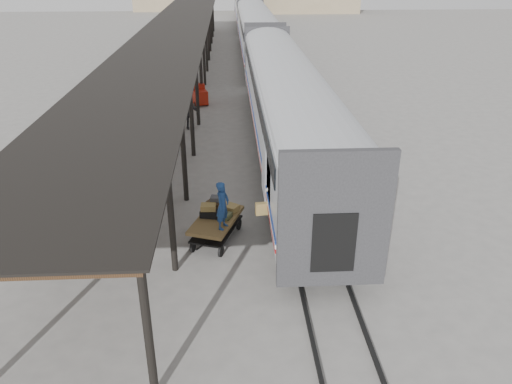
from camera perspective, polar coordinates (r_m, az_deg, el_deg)
The scene contains 9 objects.
ground at distance 17.83m, azimuth -4.28°, elevation -5.06°, with size 160.00×160.00×0.00m, color slate.
train at distance 49.64m, azimuth 0.03°, elevation 18.10°, with size 3.45×76.01×4.01m.
canopy at distance 39.88m, azimuth -9.13°, elevation 17.90°, with size 4.90×64.30×4.15m.
rails at distance 50.25m, azimuth 0.03°, elevation 15.15°, with size 1.54×150.00×0.12m.
baggage_cart at distance 17.30m, azimuth -4.55°, elevation -3.64°, with size 1.98×2.68×0.86m.
suitcase_stack at distance 17.45m, azimuth -4.53°, elevation -1.88°, with size 1.41×1.15×0.58m.
luggage_tug at distance 34.06m, azimuth -6.49°, elevation 10.93°, with size 1.22×1.62×1.28m.
porter at distance 16.23m, azimuth -3.83°, elevation -1.54°, with size 0.60×0.39×1.64m, color navy.
pedestrian at distance 28.83m, azimuth -7.58°, elevation 8.83°, with size 1.05×0.44×1.79m, color black.
Camera 1 is at (0.49, -15.37, 9.03)m, focal length 35.00 mm.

